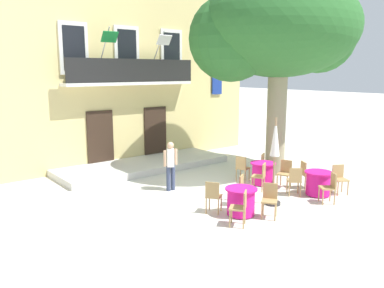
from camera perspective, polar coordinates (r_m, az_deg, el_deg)
The scene contains 21 objects.
ground_plane at distance 12.86m, azimuth 2.14°, elevation -6.80°, with size 120.00×120.00×0.00m, color beige.
building_facade at distance 18.14m, azimuth -12.55°, elevation 10.04°, with size 13.00×5.09×7.50m.
entrance_step_platform at distance 15.82m, azimuth -6.95°, elevation -3.08°, with size 6.92×2.33×0.25m, color silver.
plane_tree at distance 14.87m, azimuth 12.23°, elevation 15.79°, with size 6.16×5.41×7.20m.
cafe_table_near_tree at distance 10.72m, azimuth 7.11°, elevation -8.26°, with size 0.86×0.86×0.76m.
cafe_chair_near_tree_0 at distance 9.96m, azimuth 7.08°, elevation -8.90°, with size 0.56×0.56×0.91m.
cafe_chair_near_tree_1 at distance 10.67m, azimuth 11.21°, elevation -7.69°, with size 0.56×0.56×0.91m.
cafe_chair_near_tree_2 at distance 11.39m, azimuth 7.68°, elevation -6.41°, with size 0.55×0.55×0.91m.
cafe_chair_near_tree_3 at distance 10.75m, azimuth 3.09°, elevation -7.36°, with size 0.56×0.56×0.91m.
cafe_table_middle at distance 13.69m, azimuth 10.24°, elevation -4.18°, with size 0.86×0.86×0.76m.
cafe_chair_middle_0 at distance 14.38m, azimuth 10.63°, elevation -2.91°, with size 0.54×0.54×0.91m.
cafe_chair_middle_1 at distance 13.87m, azimuth 7.27°, elevation -3.31°, with size 0.51×0.51×0.91m.
cafe_chair_middle_2 at distance 12.93m, azimuth 9.92°, elevation -4.42°, with size 0.55×0.55×0.91m.
cafe_chair_middle_3 at distance 13.47m, azimuth 13.34°, elevation -3.94°, with size 0.51×0.51×0.91m.
cafe_table_front at distance 12.91m, azimuth 17.84°, elevation -5.43°, with size 0.86×0.86×0.76m.
cafe_chair_front_0 at distance 12.22m, azimuth 19.37°, elevation -5.75°, with size 0.56×0.56×0.91m.
cafe_chair_front_1 at distance 13.30m, azimuth 20.59°, elevation -4.53°, with size 0.54×0.54×0.91m.
cafe_chair_front_2 at distance 13.50m, azimuth 16.23°, elevation -4.05°, with size 0.55×0.55×0.91m.
cafe_chair_front_3 at distance 12.62m, azimuth 14.67°, elevation -4.97°, with size 0.56×0.56×0.91m.
cafe_umbrella at distance 11.40m, azimuth 11.94°, elevation -0.63°, with size 0.44×0.44×2.55m.
pedestrian_near_entrance at distance 12.69m, azimuth -3.13°, elevation -2.81°, with size 0.53×0.40×1.60m.
Camera 1 is at (-8.04, -9.27, 3.83)m, focal length 36.76 mm.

